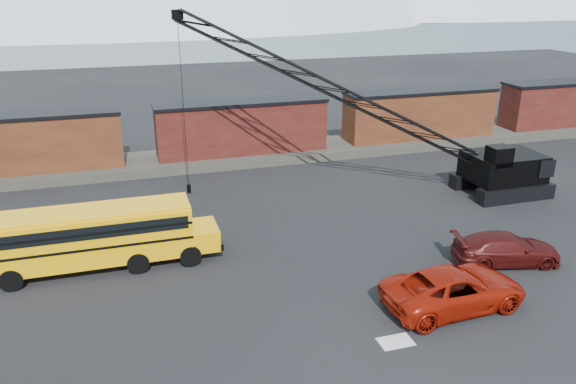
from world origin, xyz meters
name	(u,v)px	position (x,y,z in m)	size (l,w,h in m)	color
ground	(346,294)	(0.00, 0.00, 0.00)	(160.00, 160.00, 0.00)	black
gravel_berm	(242,155)	(0.00, 22.00, 0.35)	(120.00, 5.00, 0.70)	#4D493F
boxcar_west_near	(25,142)	(-16.00, 22.00, 2.76)	(13.70, 3.10, 4.17)	#401B12
boxcar_mid	(242,127)	(0.00, 22.00, 2.76)	(13.70, 3.10, 4.17)	#571E18
boxcar_east_near	(420,114)	(16.00, 22.00, 2.76)	(13.70, 3.10, 4.17)	#401B12
boxcar_east_far	(569,103)	(32.00, 22.00, 2.76)	(13.70, 3.10, 4.17)	#571E18
snow_patch	(396,342)	(0.50, -4.00, 0.01)	(1.40, 0.90, 0.02)	silver
school_bus	(96,236)	(-10.99, 6.11, 1.79)	(11.65, 2.65, 3.19)	#FFAE05
red_pickup	(454,289)	(4.15, -2.35, 0.91)	(3.02, 6.55, 1.82)	#991607
maroon_suv	(506,249)	(9.09, 0.53, 0.79)	(2.22, 5.47, 1.59)	#400C0B
crawler_crane	(338,92)	(4.36, 12.47, 6.98)	(23.81, 8.72, 12.26)	black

